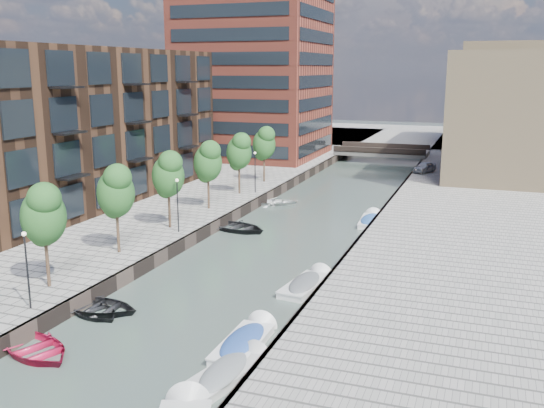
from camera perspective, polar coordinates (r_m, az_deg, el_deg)
The scene contains 30 objects.
water at distance 58.95m, azimuth 4.94°, elevation -0.33°, with size 300.00×300.00×0.00m, color #38473F.
quay_left at distance 76.27m, azimuth -22.18°, elevation 2.13°, with size 60.00×140.00×1.00m, color gray.
quay_right at distance 56.98m, azimuth 20.68°, elevation -1.05°, with size 20.00×140.00×1.00m, color gray.
quay_wall_left at distance 60.65m, azimuth -0.62°, elevation 0.57°, with size 0.25×140.00×1.00m, color #332823.
quay_wall_right at distance 57.62m, azimuth 10.82°, elevation -0.31°, with size 0.25×140.00×1.00m, color #332823.
far_closure at distance 117.16m, azimuth 12.65°, elevation 6.12°, with size 80.00×40.00×1.00m, color gray.
apartment_block at distance 57.49m, azimuth -17.47°, elevation 6.89°, with size 8.00×38.00×14.00m, color #301D12.
tower at distance 86.60m, azimuth -1.64°, elevation 14.50°, with size 18.00×18.00×30.00m, color brown.
tan_block_near at distance 77.72m, azimuth 21.02°, elevation 7.99°, with size 12.00×25.00×14.00m, color tan.
tan_block_far at distance 103.63m, azimuth 20.90°, elevation 9.51°, with size 12.00×20.00×16.00m, color tan.
bridge at distance 89.54m, azimuth 10.31°, elevation 4.87°, with size 13.00×6.00×1.30m.
tree_1 at distance 36.12m, azimuth -20.73°, elevation -0.79°, with size 2.50×2.50×5.95m.
tree_2 at distance 41.54m, azimuth -14.51°, elevation 1.30°, with size 2.50×2.50×5.95m.
tree_3 at distance 47.37m, azimuth -9.76°, elevation 2.88°, with size 2.50×2.50×5.95m.
tree_4 at distance 53.48m, azimuth -6.06°, elevation 4.10°, with size 2.50×2.50×5.95m.
tree_5 at distance 59.79m, azimuth -3.13°, elevation 5.05°, with size 2.50×2.50×5.95m.
tree_6 at distance 66.24m, azimuth -0.76°, elevation 5.81°, with size 2.50×2.50×5.95m.
lamp_0 at distance 33.58m, azimuth -22.10°, elevation -5.07°, with size 0.24×0.24×4.12m.
lamp_1 at distance 46.22m, azimuth -8.88°, elevation 0.41°, with size 0.24×0.24×4.12m.
lamp_2 at distance 60.48m, azimuth -1.60°, elevation 3.43°, with size 0.24×0.24×4.12m.
sloop_0 at distance 35.19m, azimuth -16.47°, elevation -9.92°, with size 2.86×4.01×0.83m, color black.
sloop_1 at distance 35.49m, azimuth -16.03°, elevation -9.70°, with size 3.44×4.82×1.00m, color black.
sloop_2 at distance 31.55m, azimuth -21.38°, elevation -13.00°, with size 3.46×4.84×1.00m, color #A61236.
sloop_3 at distance 60.10m, azimuth 0.46°, elevation -0.03°, with size 3.03×4.24×0.88m, color silver.
sloop_4 at distance 50.49m, azimuth -3.24°, elevation -2.52°, with size 3.70×5.17×1.07m, color black.
motorboat_0 at distance 30.32m, azimuth -2.44°, elevation -12.73°, with size 1.77×5.01×1.67m.
motorboat_1 at distance 27.58m, azimuth -3.99°, elevation -15.51°, with size 2.71×5.01×1.59m.
motorboat_3 at distance 53.68m, azimuth 9.29°, elevation -1.53°, with size 2.00×4.95×1.61m.
motorboat_4 at distance 37.77m, azimuth 3.36°, elevation -7.49°, with size 2.29×5.10×1.64m.
car at distance 74.92m, azimuth 14.17°, elevation 3.39°, with size 1.50×3.72×1.27m, color silver.
Camera 1 is at (14.71, -15.54, 13.19)m, focal length 40.00 mm.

